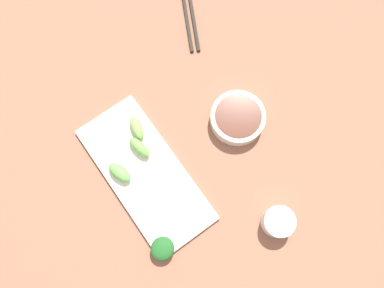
{
  "coord_description": "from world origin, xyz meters",
  "views": [
    {
      "loc": [
        0.12,
        0.18,
        0.92
      ],
      "look_at": [
        -0.01,
        0.0,
        0.05
      ],
      "focal_mm": 35.04,
      "sensor_mm": 36.0,
      "label": 1
    }
  ],
  "objects_px": {
    "sauce_bowl": "(238,118)",
    "chopsticks": "(189,13)",
    "serving_plate": "(146,174)",
    "tea_cup": "(278,222)"
  },
  "relations": [
    {
      "from": "chopsticks",
      "to": "serving_plate",
      "type": "bearing_deg",
      "value": 68.24
    },
    {
      "from": "tea_cup",
      "to": "serving_plate",
      "type": "bearing_deg",
      "value": -55.82
    },
    {
      "from": "chopsticks",
      "to": "tea_cup",
      "type": "height_order",
      "value": "tea_cup"
    },
    {
      "from": "serving_plate",
      "to": "tea_cup",
      "type": "bearing_deg",
      "value": 124.18
    },
    {
      "from": "sauce_bowl",
      "to": "tea_cup",
      "type": "relative_size",
      "value": 1.87
    },
    {
      "from": "sauce_bowl",
      "to": "chopsticks",
      "type": "xyz_separation_m",
      "value": [
        -0.08,
        -0.32,
        -0.02
      ]
    },
    {
      "from": "serving_plate",
      "to": "chopsticks",
      "type": "xyz_separation_m",
      "value": [
        -0.34,
        -0.3,
        -0.0
      ]
    },
    {
      "from": "chopsticks",
      "to": "tea_cup",
      "type": "distance_m",
      "value": 0.59
    },
    {
      "from": "sauce_bowl",
      "to": "chopsticks",
      "type": "height_order",
      "value": "sauce_bowl"
    },
    {
      "from": "sauce_bowl",
      "to": "serving_plate",
      "type": "xyz_separation_m",
      "value": [
        0.26,
        -0.02,
        -0.02
      ]
    }
  ]
}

